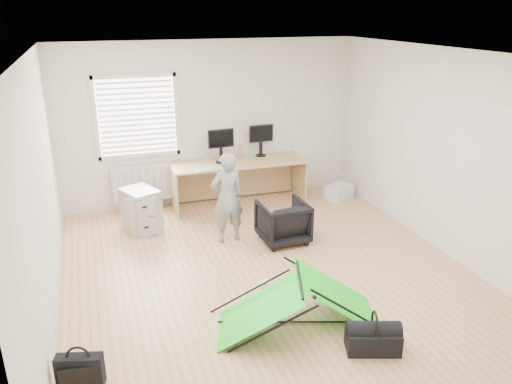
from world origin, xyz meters
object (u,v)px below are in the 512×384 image
object	(u,v)px
desk	(239,183)
monitor_right	(261,145)
person	(227,198)
kite	(299,302)
storage_crate	(339,192)
filing_cabinet	(141,210)
duffel_bag	(373,340)
thermos	(240,152)
laptop_bag	(80,371)
monitor_left	(221,150)
office_chair	(283,222)

from	to	relation	value
desk	monitor_right	bearing A→B (deg)	26.76
monitor_right	person	size ratio (longest dim) A/B	0.32
person	kite	distance (m)	2.23
desk	person	size ratio (longest dim) A/B	1.69
kite	storage_crate	xyz separation A→B (m)	(2.13, 3.17, -0.14)
filing_cabinet	duffel_bag	distance (m)	4.03
thermos	filing_cabinet	bearing A→B (deg)	-158.76
thermos	laptop_bag	distance (m)	4.76
filing_cabinet	duffel_bag	xyz separation A→B (m)	(1.80, -3.59, -0.21)
laptop_bag	storage_crate	bearing A→B (deg)	53.49
desk	filing_cabinet	size ratio (longest dim) A/B	3.42
monitor_left	kite	world-z (taller)	monitor_left
monitor_right	laptop_bag	bearing A→B (deg)	-129.46
monitor_right	storage_crate	bearing A→B (deg)	-24.41
storage_crate	person	bearing A→B (deg)	-156.76
kite	thermos	bearing A→B (deg)	101.48
thermos	kite	size ratio (longest dim) A/B	0.14
desk	storage_crate	size ratio (longest dim) A/B	4.94
kite	monitor_right	bearing A→B (deg)	95.77
person	laptop_bag	world-z (taller)	person
monitor_left	duffel_bag	distance (m)	4.29
filing_cabinet	monitor_right	world-z (taller)	monitor_right
monitor_left	monitor_right	size ratio (longest dim) A/B	1.03
kite	person	bearing A→B (deg)	113.22
desk	person	xyz separation A→B (m)	(-0.56, -1.30, 0.28)
monitor_left	laptop_bag	bearing A→B (deg)	-125.48
thermos	storage_crate	size ratio (longest dim) A/B	0.53
office_chair	laptop_bag	size ratio (longest dim) A/B	1.62
kite	monitor_left	bearing A→B (deg)	107.06
office_chair	duffel_bag	bearing A→B (deg)	86.43
monitor_left	laptop_bag	size ratio (longest dim) A/B	1.06
filing_cabinet	monitor_right	xyz separation A→B (m)	(2.16, 0.76, 0.63)
desk	person	bearing A→B (deg)	-112.05
desk	monitor_left	distance (m)	0.65
laptop_bag	monitor_left	bearing A→B (deg)	73.79
desk	thermos	world-z (taller)	thermos
desk	monitor_right	world-z (taller)	monitor_right
office_chair	laptop_bag	world-z (taller)	office_chair
filing_cabinet	monitor_right	size ratio (longest dim) A/B	1.55
desk	monitor_right	distance (m)	0.78
desk	storage_crate	bearing A→B (deg)	-8.85
person	laptop_bag	distance (m)	3.20
kite	duffel_bag	distance (m)	0.84
desk	thermos	xyz separation A→B (m)	(0.07, 0.15, 0.50)
desk	monitor_right	xyz separation A→B (m)	(0.47, 0.22, 0.58)
kite	laptop_bag	xyz separation A→B (m)	(-2.20, -0.23, -0.11)
filing_cabinet	laptop_bag	xyz separation A→B (m)	(-0.91, -3.18, -0.17)
person	kite	bearing A→B (deg)	87.39
person	duffel_bag	distance (m)	2.96
office_chair	person	distance (m)	0.87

